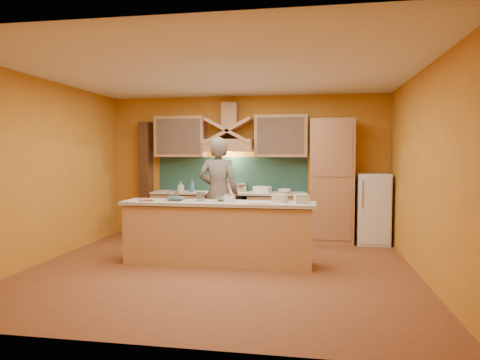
% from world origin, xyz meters
% --- Properties ---
extents(floor, '(5.50, 5.00, 0.01)m').
position_xyz_m(floor, '(0.00, 0.00, 0.00)').
color(floor, brown).
rests_on(floor, ground).
extents(ceiling, '(5.50, 5.00, 0.01)m').
position_xyz_m(ceiling, '(0.00, 0.00, 2.80)').
color(ceiling, white).
rests_on(ceiling, wall_back).
extents(wall_back, '(5.50, 0.02, 2.80)m').
position_xyz_m(wall_back, '(0.00, 2.50, 1.40)').
color(wall_back, orange).
rests_on(wall_back, floor).
extents(wall_front, '(5.50, 0.02, 2.80)m').
position_xyz_m(wall_front, '(0.00, -2.50, 1.40)').
color(wall_front, orange).
rests_on(wall_front, floor).
extents(wall_left, '(0.02, 5.00, 2.80)m').
position_xyz_m(wall_left, '(-2.75, 0.00, 1.40)').
color(wall_left, orange).
rests_on(wall_left, floor).
extents(wall_right, '(0.02, 5.00, 2.80)m').
position_xyz_m(wall_right, '(2.75, 0.00, 1.40)').
color(wall_right, orange).
rests_on(wall_right, floor).
extents(base_cabinet_left, '(1.10, 0.60, 0.86)m').
position_xyz_m(base_cabinet_left, '(-1.25, 2.20, 0.43)').
color(base_cabinet_left, tan).
rests_on(base_cabinet_left, floor).
extents(base_cabinet_right, '(1.10, 0.60, 0.86)m').
position_xyz_m(base_cabinet_right, '(0.65, 2.20, 0.43)').
color(base_cabinet_right, tan).
rests_on(base_cabinet_right, floor).
extents(counter_top, '(3.00, 0.62, 0.04)m').
position_xyz_m(counter_top, '(-0.30, 2.20, 0.90)').
color(counter_top, beige).
rests_on(counter_top, base_cabinet_left).
extents(stove, '(0.60, 0.58, 0.90)m').
position_xyz_m(stove, '(-0.30, 2.20, 0.45)').
color(stove, black).
rests_on(stove, floor).
extents(backsplash, '(3.00, 0.03, 0.70)m').
position_xyz_m(backsplash, '(-0.30, 2.48, 1.25)').
color(backsplash, '#193931').
rests_on(backsplash, wall_back).
extents(range_hood, '(0.92, 0.50, 0.24)m').
position_xyz_m(range_hood, '(-0.30, 2.25, 1.82)').
color(range_hood, tan).
rests_on(range_hood, wall_back).
extents(hood_chimney, '(0.30, 0.30, 0.50)m').
position_xyz_m(hood_chimney, '(-0.30, 2.35, 2.40)').
color(hood_chimney, tan).
rests_on(hood_chimney, wall_back).
extents(upper_cabinet_left, '(1.00, 0.35, 0.80)m').
position_xyz_m(upper_cabinet_left, '(-1.30, 2.33, 2.00)').
color(upper_cabinet_left, tan).
rests_on(upper_cabinet_left, wall_back).
extents(upper_cabinet_right, '(1.00, 0.35, 0.80)m').
position_xyz_m(upper_cabinet_right, '(0.70, 2.33, 2.00)').
color(upper_cabinet_right, tan).
rests_on(upper_cabinet_right, wall_back).
extents(pantry_column, '(0.80, 0.60, 2.30)m').
position_xyz_m(pantry_column, '(1.65, 2.20, 1.15)').
color(pantry_column, tan).
rests_on(pantry_column, floor).
extents(fridge, '(0.58, 0.60, 1.30)m').
position_xyz_m(fridge, '(2.40, 2.20, 0.65)').
color(fridge, white).
rests_on(fridge, floor).
extents(trim_column_left, '(0.20, 0.30, 2.30)m').
position_xyz_m(trim_column_left, '(-2.05, 2.35, 1.15)').
color(trim_column_left, '#472816').
rests_on(trim_column_left, floor).
extents(island_body, '(2.80, 0.55, 0.88)m').
position_xyz_m(island_body, '(-0.10, 0.30, 0.44)').
color(island_body, tan).
rests_on(island_body, floor).
extents(island_top, '(2.90, 0.62, 0.05)m').
position_xyz_m(island_top, '(-0.10, 0.30, 0.92)').
color(island_top, beige).
rests_on(island_top, island_body).
extents(person, '(0.71, 0.47, 1.95)m').
position_xyz_m(person, '(-0.33, 1.38, 0.98)').
color(person, '#70665B').
rests_on(person, floor).
extents(pot_large, '(0.25, 0.25, 0.16)m').
position_xyz_m(pot_large, '(-0.44, 2.12, 0.98)').
color(pot_large, silver).
rests_on(pot_large, stove).
extents(pot_small, '(0.29, 0.29, 0.13)m').
position_xyz_m(pot_small, '(-0.07, 2.31, 0.97)').
color(pot_small, silver).
rests_on(pot_small, stove).
extents(soap_bottle_a, '(0.10, 0.10, 0.20)m').
position_xyz_m(soap_bottle_a, '(-1.22, 2.03, 1.02)').
color(soap_bottle_a, silver).
rests_on(soap_bottle_a, counter_top).
extents(soap_bottle_b, '(0.14, 0.14, 0.26)m').
position_xyz_m(soap_bottle_b, '(-1.02, 2.11, 1.05)').
color(soap_bottle_b, '#365A94').
rests_on(soap_bottle_b, counter_top).
extents(bowl_back, '(0.30, 0.30, 0.07)m').
position_xyz_m(bowl_back, '(0.78, 2.14, 0.96)').
color(bowl_back, white).
rests_on(bowl_back, counter_top).
extents(dish_rack, '(0.35, 0.30, 0.11)m').
position_xyz_m(dish_rack, '(0.34, 2.29, 0.97)').
color(dish_rack, white).
rests_on(dish_rack, counter_top).
extents(book_lower, '(0.29, 0.34, 0.03)m').
position_xyz_m(book_lower, '(-1.31, 0.23, 0.96)').
color(book_lower, '#BF5E44').
rests_on(book_lower, island_top).
extents(book_upper, '(0.24, 0.32, 0.02)m').
position_xyz_m(book_upper, '(-0.89, 0.37, 0.98)').
color(book_upper, '#3B6882').
rests_on(book_upper, island_top).
extents(jar_large, '(0.19, 0.19, 0.16)m').
position_xyz_m(jar_large, '(-0.78, 0.30, 1.02)').
color(jar_large, silver).
rests_on(jar_large, island_top).
extents(jar_small, '(0.15, 0.15, 0.13)m').
position_xyz_m(jar_small, '(-0.39, 0.39, 1.01)').
color(jar_small, silver).
rests_on(jar_small, island_top).
extents(kitchen_scale, '(0.14, 0.14, 0.11)m').
position_xyz_m(kitchen_scale, '(0.08, 0.30, 1.00)').
color(kitchen_scale, white).
rests_on(kitchen_scale, island_top).
extents(mixing_bowl, '(0.33, 0.33, 0.07)m').
position_xyz_m(mixing_bowl, '(-0.01, 0.39, 0.98)').
color(mixing_bowl, white).
rests_on(mixing_bowl, island_top).
extents(cloth, '(0.27, 0.21, 0.02)m').
position_xyz_m(cloth, '(0.53, 0.17, 0.95)').
color(cloth, beige).
rests_on(cloth, island_top).
extents(grocery_bag_a, '(0.24, 0.21, 0.13)m').
position_xyz_m(grocery_bag_a, '(1.14, 0.28, 1.01)').
color(grocery_bag_a, beige).
rests_on(grocery_bag_a, island_top).
extents(grocery_bag_b, '(0.23, 0.21, 0.12)m').
position_xyz_m(grocery_bag_b, '(0.83, 0.33, 1.00)').
color(grocery_bag_b, beige).
rests_on(grocery_bag_b, island_top).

